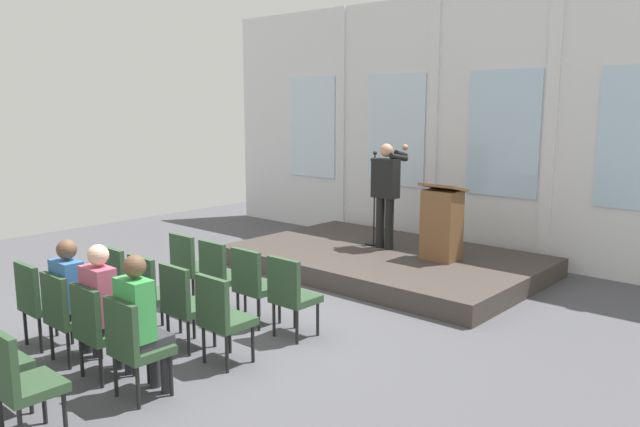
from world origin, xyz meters
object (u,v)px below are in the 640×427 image
chair_r1_c0 (122,280)px  chair_r0_c2 (253,282)px  speaker (386,188)px  chair_r2_c2 (98,326)px  chair_r0_c1 (220,272)px  mic_stand (374,225)px  chair_r2_c0 (39,299)px  chair_r0_c0 (190,264)px  chair_r2_c1 (67,312)px  audience_r2_c2 (105,304)px  audience_r2_c3 (141,319)px  chair_r2_c3 (134,342)px  audience_r2_c1 (73,293)px  chair_r1_c1 (151,290)px  lectern (442,223)px  chair_r1_c3 (221,314)px  chair_r1_c2 (184,301)px  chair_r0_c3 (291,292)px  chair_r3_c3 (19,379)px

chair_r1_c0 → chair_r0_c2: bearing=38.8°
speaker → chair_r2_c2: (0.47, -5.28, -0.74)m
chair_r0_c1 → mic_stand: bearing=92.5°
chair_r2_c0 → chair_r2_c2: size_ratio=1.00×
chair_r0_c0 → chair_r2_c2: 2.33m
chair_r2_c1 → audience_r2_c2: 0.65m
audience_r2_c3 → chair_r2_c3: bearing=-90.0°
speaker → audience_r2_c1: speaker is taller
chair_r0_c2 → chair_r0_c1: bearing=180.0°
chair_r1_c0 → chair_r1_c1: bearing=0.0°
chair_r1_c1 → chair_r2_c0: bearing=-121.9°
chair_r0_c2 → audience_r2_c2: bearing=-90.0°
mic_stand → chair_r1_c0: mic_stand is taller
mic_stand → lectern: (1.35, -0.13, 0.22)m
chair_r1_c1 → chair_r1_c3: (1.23, 0.00, 0.00)m
chair_r0_c0 → chair_r1_c1: same height
chair_r0_c1 → audience_r2_c1: size_ratio=0.74×
chair_r1_c0 → chair_r1_c1: (0.62, 0.00, 0.00)m
speaker → audience_r2_c1: size_ratio=1.33×
mic_stand → chair_r2_c3: bearing=-75.6°
chair_r1_c0 → chair_r0_c1: bearing=58.1°
chair_r1_c1 → audience_r2_c1: (0.00, -0.91, 0.17)m
audience_r2_c2 → chair_r1_c2: bearing=90.0°
mic_stand → lectern: bearing=-5.6°
chair_r0_c3 → chair_r1_c1: bearing=-141.2°
mic_stand → chair_r1_c2: mic_stand is taller
chair_r0_c2 → chair_r2_c2: (0.00, -1.98, 0.00)m
chair_r2_c1 → audience_r2_c2: (0.62, 0.08, 0.20)m
speaker → chair_r2_c1: bearing=-91.5°
speaker → chair_r1_c3: 4.48m
chair_r1_c1 → chair_r1_c3: 1.23m
lectern → chair_r0_c0: bearing=-119.2°
audience_r2_c1 → chair_r2_c3: 1.25m
chair_r0_c1 → chair_r1_c0: size_ratio=1.00×
mic_stand → chair_r2_c3: (1.38, -5.37, -0.09)m
lectern → chair_r3_c3: lectern is taller
audience_r2_c2 → chair_r0_c2: bearing=90.0°
speaker → chair_r1_c1: bearing=-91.9°
chair_r1_c0 → chair_r1_c2: size_ratio=1.00×
mic_stand → audience_r2_c3: 5.46m
chair_r2_c2 → audience_r2_c2: size_ratio=0.71×
chair_r0_c3 → chair_r2_c0: size_ratio=1.00×
speaker → chair_r1_c2: size_ratio=1.80×
chair_r2_c1 → chair_r2_c2: size_ratio=1.00×
audience_r2_c1 → audience_r2_c2: (0.62, -0.00, 0.02)m
chair_r0_c0 → chair_r3_c3: bearing=-58.1°
lectern → chair_r2_c2: size_ratio=1.23×
lectern → chair_r0_c2: size_ratio=1.23×
chair_r0_c0 → chair_r1_c3: 2.10m
chair_r0_c0 → mic_stand: bearing=82.2°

